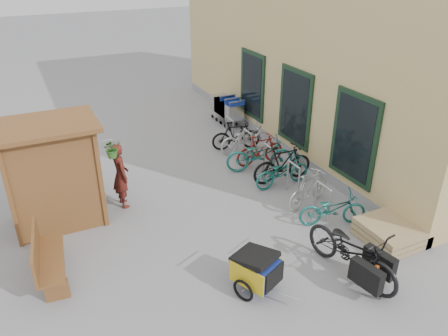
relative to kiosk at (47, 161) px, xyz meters
name	(u,v)px	position (x,y,z in m)	size (l,w,h in m)	color
ground	(233,242)	(3.28, -2.47, -1.55)	(80.00, 80.00, 0.00)	gray
building	(352,24)	(9.77, 2.03, 1.94)	(6.07, 13.00, 7.00)	tan
kiosk	(47,161)	(0.00, 0.00, 0.00)	(2.49, 1.65, 2.40)	brown
bike_rack	(269,158)	(5.58, -0.07, -1.04)	(0.05, 5.35, 0.86)	#A5A8AD
pallet_stack	(388,233)	(6.28, -3.87, -1.34)	(1.00, 1.20, 0.40)	tan
bench	(45,257)	(-0.40, -1.98, -1.04)	(0.63, 1.63, 1.01)	brown
shopping_carts	(227,107)	(6.28, 4.00, -0.93)	(0.60, 1.66, 1.08)	silver
child_trailer	(257,268)	(3.02, -3.91, -1.09)	(0.93, 1.40, 0.83)	navy
cargo_bike	(353,251)	(4.84, -4.36, -1.00)	(1.08, 2.21, 1.11)	black
person_kiosk	(121,175)	(1.55, 0.09, -0.74)	(0.59, 0.39, 1.63)	maroon
bike_0	(333,209)	(5.61, -2.81, -1.15)	(0.54, 1.54, 0.81)	#1A6A63
bike_1	(309,189)	(5.62, -1.87, -1.11)	(0.42, 1.47, 0.88)	#B5B5B1
bike_2	(282,171)	(5.57, -0.78, -1.13)	(0.56, 1.61, 0.84)	#1A6A63
bike_3	(283,163)	(5.72, -0.55, -1.03)	(0.49, 1.73, 1.04)	black
bike_4	(260,155)	(5.47, 0.24, -1.06)	(0.66, 1.89, 0.99)	#1A6A63
bike_5	(260,150)	(5.70, 0.61, -1.10)	(0.43, 1.51, 0.91)	maroon
bike_6	(246,138)	(5.73, 1.56, -1.10)	(0.60, 1.71, 0.90)	silver
bike_7	(236,135)	(5.55, 1.85, -1.09)	(0.43, 1.53, 0.92)	black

